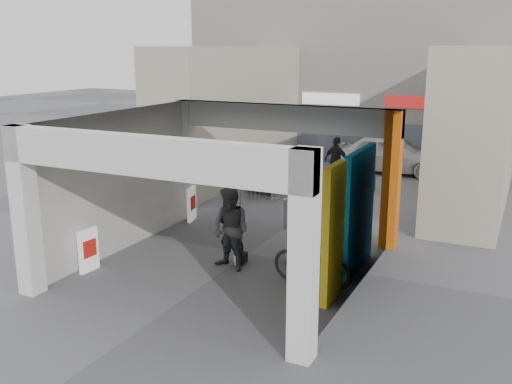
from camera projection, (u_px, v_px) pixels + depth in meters
The scene contains 21 objects.
ground at pixel (248, 254), 14.11m from camera, with size 90.00×90.00×0.00m, color #58585D.
arcade_canopy at pixel (253, 171), 12.60m from camera, with size 6.40×6.45×6.40m.
far_building at pixel (389, 70), 25.33m from camera, with size 18.00×4.08×8.00m.
plaza_bldg_left at pixel (231, 113), 21.94m from camera, with size 2.00×9.00×5.00m, color #A39C87.
plaza_bldg_right at pixel (479, 127), 18.13m from camera, with size 2.00×9.00×5.00m, color #A39C87.
bollard_left at pixel (240, 203), 16.83m from camera, with size 0.09×0.09×0.98m, color #95979D.
bollard_center at pixel (285, 214), 15.94m from camera, with size 0.09×0.09×0.86m, color #95979D.
bollard_right at pixel (337, 218), 15.52m from camera, with size 0.09×0.09×0.89m, color #95979D.
advert_board_near at pixel (88, 250), 12.90m from camera, with size 0.13×0.55×1.00m.
advert_board_far at pixel (192, 204), 16.71m from camera, with size 0.20×0.55×1.00m.
cafe_set at pixel (272, 187), 19.47m from camera, with size 1.51×1.22×0.91m.
produce_stand at pixel (261, 185), 20.00m from camera, with size 1.08×0.59×0.71m.
crate_stack at pixel (368, 183), 20.31m from camera, with size 0.53×0.46×0.56m.
border_collie at pixel (240, 254), 13.40m from camera, with size 0.23×0.46×0.63m.
man_with_dog at pixel (231, 232), 13.23m from camera, with size 0.58×0.38×1.60m, color black.
man_back_turned at pixel (231, 229), 12.91m from camera, with size 0.94×0.73×1.93m, color #363638.
man_elderly at pixel (339, 216), 14.53m from camera, with size 0.77×0.50×1.58m, color #5773AA.
man_crates at pixel (336, 161), 21.02m from camera, with size 1.05×0.44×1.80m, color black.
bicycle_front at pixel (322, 257), 12.58m from camera, with size 0.62×1.78×0.93m, color black.
bicycle_rear at pixel (312, 261), 12.11m from camera, with size 0.51×1.82×1.09m, color black.
white_van at pixel (390, 154), 23.19m from camera, with size 1.78×4.43×1.51m, color silver.
Camera 1 is at (6.00, -11.88, 4.95)m, focal length 40.00 mm.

